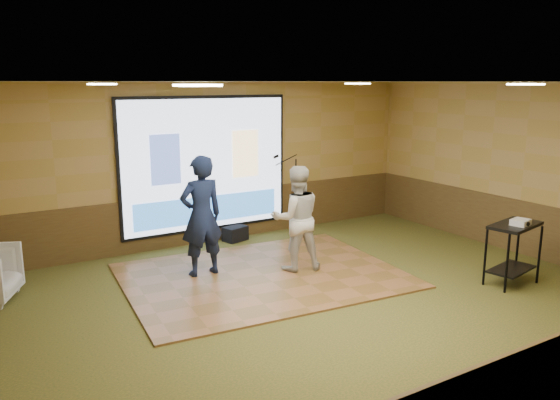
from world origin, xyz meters
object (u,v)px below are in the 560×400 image
player_left (201,216)px  projector (520,222)px  projector_screen (207,166)px  av_table (514,242)px  mic_stand (293,210)px  dance_floor (263,275)px  duffel_bag (235,234)px  player_right (296,218)px

player_left → projector: bearing=142.6°
projector_screen → av_table: (3.01, -4.42, -0.82)m
projector_screen → mic_stand: size_ratio=2.02×
dance_floor → duffel_bag: bearing=75.4°
projector_screen → projector: size_ratio=12.56×
projector_screen → mic_stand: 1.98m
player_left → duffel_bag: bearing=-132.3°
duffel_bag → av_table: bearing=-59.1°
projector → av_table: bearing=67.6°
player_right → player_left: bearing=-4.7°
av_table → projector_screen: bearing=124.2°
av_table → player_right: bearing=138.3°
dance_floor → duffel_bag: (0.52, 2.01, 0.12)m
av_table → duffel_bag: 4.96m
projector_screen → duffel_bag: (0.47, -0.19, -1.34)m
player_left → projector_screen: bearing=-117.5°
projector_screen → player_left: projector_screen is taller
player_left → mic_stand: bearing=-153.6°
projector_screen → player_right: (0.55, -2.23, -0.60)m
player_right → av_table: size_ratio=1.79×
player_left → duffel_bag: (1.31, 1.49, -0.84)m
player_left → av_table: player_left is taller
av_table → dance_floor: bearing=144.0°
av_table → mic_stand: bearing=108.2°
player_right → mic_stand: player_right is taller
av_table → mic_stand: (-1.33, 4.04, -0.16)m
dance_floor → player_right: 1.05m
projector_screen → mic_stand: projector_screen is taller
player_left → duffel_bag: 2.16m
projector_screen → player_left: size_ratio=1.76×
projector_screen → av_table: size_ratio=3.52×
player_right → mic_stand: (1.13, 1.85, -0.38)m
dance_floor → duffel_bag: size_ratio=9.47×
projector → duffel_bag: projector is taller
player_right → projector: size_ratio=6.39×
player_left → player_right: player_left is taller
player_left → mic_stand: player_left is taller
av_table → projector: size_ratio=3.57×
dance_floor → av_table: av_table is taller
player_left → duffel_bag: player_left is taller
player_left → player_right: bearing=157.5°
projector → duffel_bag: bearing=107.5°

